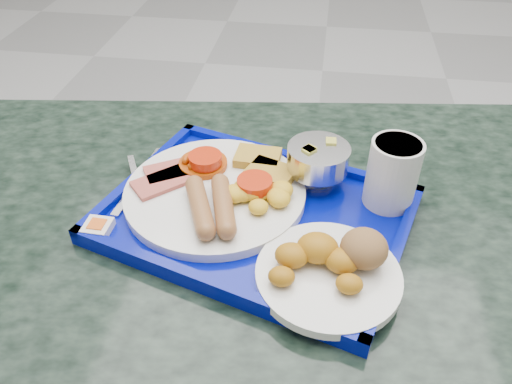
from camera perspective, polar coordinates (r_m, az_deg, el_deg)
floor at (r=1.76m, az=5.76°, el=-5.15°), size 6.00×6.00×0.00m
table at (r=0.86m, az=2.41°, el=-13.60°), size 1.24×0.91×0.72m
tray at (r=0.74m, az=0.00°, el=-2.76°), size 0.50×0.42×0.03m
main_plate at (r=0.75m, az=-3.99°, el=0.30°), size 0.27×0.27×0.04m
bread_plate at (r=0.64m, az=8.74°, el=-8.25°), size 0.18×0.18×0.06m
fruit_bowl at (r=0.77m, az=7.09°, el=3.75°), size 0.10×0.10×0.07m
juice_cup at (r=0.75m, az=15.36°, el=2.27°), size 0.07×0.07×0.10m
spoon at (r=0.85m, az=-10.73°, el=3.71°), size 0.09×0.16×0.01m
knife at (r=0.81m, az=-13.21°, el=1.36°), size 0.03×0.18×0.00m
jam_packet at (r=0.73m, az=-17.64°, el=-3.88°), size 0.04×0.04×0.01m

